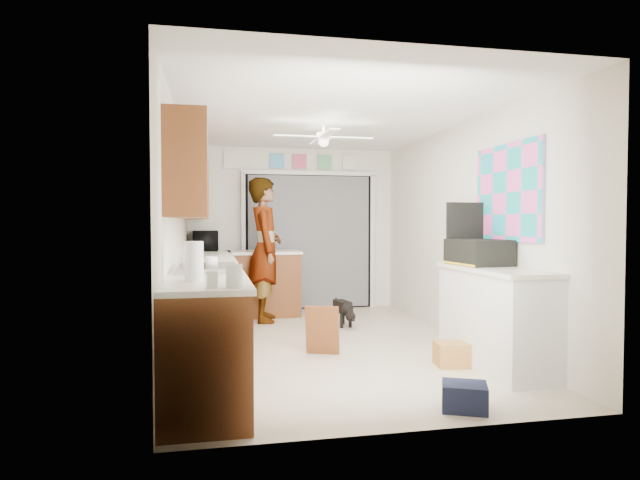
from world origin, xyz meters
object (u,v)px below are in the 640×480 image
suitcase (478,252)px  man (265,250)px  paper_towel_roll (194,262)px  cardboard_box (455,354)px  microwave (205,241)px  navy_crate (464,397)px  cup (211,261)px  dog (342,312)px

suitcase → man: man is taller
paper_towel_roll → suitcase: size_ratio=0.49×
man → cardboard_box: bearing=-144.9°
microwave → navy_crate: size_ratio=1.66×
cardboard_box → navy_crate: 1.21m
microwave → cardboard_box: size_ratio=1.48×
man → suitcase: bearing=-138.2°
suitcase → cardboard_box: 1.02m
cup → suitcase: suitcase is taller
suitcase → cardboard_box: suitcase is taller
cardboard_box → suitcase: bearing=26.4°
man → dog: man is taller
cardboard_box → microwave: bearing=125.1°
cup → navy_crate: (1.79, -1.63, -0.89)m
suitcase → man: size_ratio=0.30×
paper_towel_roll → navy_crate: (1.91, -0.35, -0.99)m
cardboard_box → man: bearing=120.2°
microwave → suitcase: size_ratio=0.90×
paper_towel_roll → cardboard_box: paper_towel_roll is taller
cardboard_box → dog: 2.15m
cup → paper_towel_roll: paper_towel_roll is taller
man → navy_crate: bearing=-159.2°
cup → paper_towel_roll: size_ratio=0.42×
paper_towel_roll → suitcase: paper_towel_roll is taller
cardboard_box → dog: bearing=105.6°
cup → dog: size_ratio=0.25×
microwave → man: man is taller
microwave → dog: 2.34m
suitcase → navy_crate: size_ratio=1.85×
dog → microwave: bearing=135.7°
microwave → cardboard_box: (2.34, -3.33, -0.97)m
cup → cardboard_box: (2.25, -0.51, -0.88)m
suitcase → man: (-1.85, 2.47, -0.08)m
cardboard_box → dog: (-0.58, 2.07, 0.08)m
microwave → paper_towel_roll: size_ratio=1.83×
microwave → cardboard_box: bearing=-147.9°
suitcase → navy_crate: bearing=-126.1°
navy_crate → dog: size_ratio=0.67×
cup → suitcase: bearing=-7.7°
cup → navy_crate: size_ratio=0.38×
cardboard_box → cup: bearing=167.3°
cardboard_box → navy_crate: (-0.46, -1.12, -0.01)m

